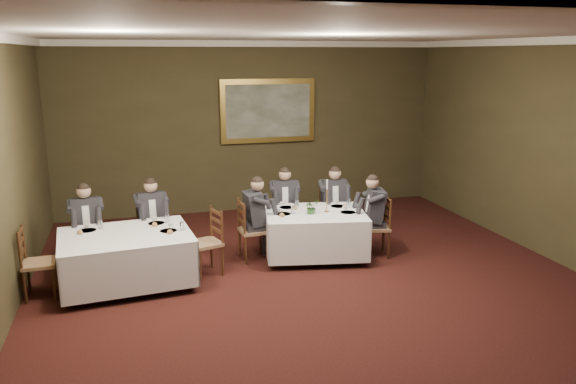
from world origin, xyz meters
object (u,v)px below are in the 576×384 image
chair_sec_endright (207,256)px  candlestick (327,200)px  diner_main_endleft (253,229)px  chair_main_backright (332,225)px  table_main (315,231)px  table_second (127,255)px  chair_sec_endleft (40,277)px  chair_sec_backright (153,242)px  diner_main_endright (376,225)px  chair_main_backleft (284,226)px  diner_main_backleft (284,214)px  diner_sec_backleft (88,236)px  chair_main_endright (376,239)px  chair_main_endleft (253,242)px  diner_sec_backright (152,229)px  painting (268,111)px  chair_sec_backleft (89,249)px  centerpiece (312,206)px  diner_main_backright (333,213)px

chair_sec_endright → candlestick: 2.10m
diner_main_endleft → chair_main_backright: bearing=105.4°
table_main → table_second: size_ratio=0.93×
chair_sec_endleft → candlestick: (4.28, 0.41, 0.68)m
table_second → chair_sec_backright: chair_sec_backright is taller
diner_main_endright → chair_main_backleft: bearing=62.2°
table_main → chair_main_backright: (0.58, 0.73, -0.17)m
diner_main_endleft → chair_sec_endright: size_ratio=1.35×
diner_main_endleft → chair_sec_endleft: size_ratio=1.35×
diner_main_backleft → chair_sec_endright: diner_main_backleft is taller
chair_main_backright → diner_sec_backleft: diner_sec_backleft is taller
chair_main_backleft → chair_main_endright: (1.27, -1.08, 0.00)m
chair_main_endleft → diner_sec_backright: bearing=-109.8°
painting → chair_main_endleft: bearing=-108.7°
diner_main_endleft → chair_sec_backleft: bearing=-101.9°
diner_main_endright → centerpiece: size_ratio=5.45×
diner_main_endright → chair_sec_backleft: (-4.51, 0.74, -0.23)m
chair_sec_backright → chair_sec_endright: (0.75, -0.87, 0.00)m
chair_main_backleft → candlestick: candlestick is taller
table_second → chair_sec_endleft: 1.17m
diner_main_endleft → diner_main_endright: size_ratio=1.00×
chair_sec_endright → chair_main_backleft: bearing=-70.2°
chair_main_backleft → centerpiece: bearing=110.9°
diner_main_endleft → painting: painting is taller
chair_main_endleft → candlestick: 1.38m
diner_sec_backright → centerpiece: 2.59m
diner_main_backleft → chair_main_endright: size_ratio=1.35×
chair_main_backright → chair_sec_backright: (-3.12, -0.09, 0.00)m
diner_main_endright → chair_sec_backleft: bearing=93.6°
diner_sec_backright → diner_main_backright: bearing=173.3°
diner_main_endleft → chair_main_endright: size_ratio=1.35×
chair_main_endright → painting: 3.91m
chair_main_backright → diner_main_backright: bearing=90.0°
table_second → diner_main_endleft: (1.96, 0.53, 0.06)m
table_second → painting: size_ratio=0.97×
diner_main_backleft → diner_main_endright: size_ratio=1.00×
chair_sec_endleft → painting: (4.10, 3.57, 1.81)m
diner_main_endleft → chair_sec_endleft: 3.19m
table_main → chair_main_backleft: size_ratio=1.81×
chair_main_endleft → diner_sec_backleft: diner_sec_backleft is taller
table_second → chair_main_backleft: 2.95m
table_second → chair_main_backright: 3.69m
chair_main_backright → diner_main_endleft: diner_main_endleft is taller
diner_sec_backleft → table_main: bearing=165.4°
chair_main_endleft → diner_main_endleft: size_ratio=0.74×
painting → chair_sec_endleft: bearing=-138.9°
diner_main_backleft → chair_sec_endright: (-1.53, -1.11, -0.23)m
chair_sec_backright → table_second: bearing=59.4°
table_main → chair_main_endright: 1.03m
diner_main_backright → centerpiece: diner_main_backright is taller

